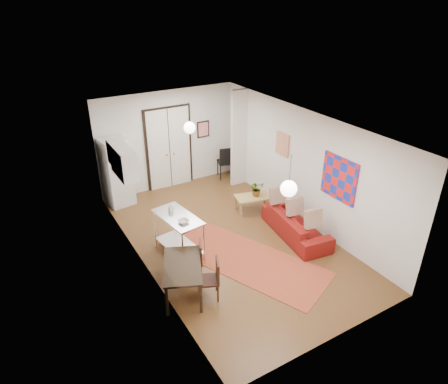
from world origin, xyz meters
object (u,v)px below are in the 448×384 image
kitchen_counter (178,229)px  fridge (117,172)px  sofa (296,225)px  coffee_table (253,198)px  dining_table (183,268)px  dining_chair_near (190,256)px  dining_chair_far (206,274)px  black_side_chair (224,158)px

kitchen_counter → fridge: 3.06m
sofa → coffee_table: size_ratio=1.97×
fridge → dining_table: fridge is taller
sofa → dining_table: bearing=106.8°
coffee_table → dining_chair_near: size_ratio=1.23×
kitchen_counter → dining_chair_far: size_ratio=1.56×
kitchen_counter → black_side_chair: size_ratio=1.26×
sofa → black_side_chair: (0.25, 3.89, 0.32)m
coffee_table → black_side_chair: (0.45, 2.33, 0.25)m
coffee_table → dining_chair_near: dining_chair_near is taller
coffee_table → black_side_chair: bearing=79.0°
fridge → dining_chair_far: 4.59m
sofa → dining_table: dining_table is taller
coffee_table → dining_chair_near: bearing=-148.7°
dining_chair_far → fridge: bearing=-152.3°
kitchen_counter → dining_chair_near: (-0.13, -0.85, -0.14)m
sofa → dining_chair_near: (-2.88, -0.07, 0.19)m
dining_table → dining_chair_far: dining_chair_far is taller
black_side_chair → fridge: bearing=18.9°
sofa → dining_chair_far: 2.99m
coffee_table → kitchen_counter: bearing=-163.0°
sofa → dining_chair_near: dining_chair_near is taller
fridge → dining_table: 4.30m
fridge → black_side_chair: bearing=-6.3°
kitchen_counter → fridge: bearing=90.4°
sofa → coffee_table: 1.57m
dining_table → black_side_chair: bearing=51.5°
dining_chair_far → black_side_chair: black_side_chair is taller
kitchen_counter → dining_chair_near: 0.87m
coffee_table → fridge: size_ratio=0.55×
dining_chair_far → kitchen_counter: bearing=-161.1°
dining_table → dining_chair_near: size_ratio=1.67×
sofa → dining_chair_far: dining_chair_far is taller
fridge → black_side_chair: fridge is taller
coffee_table → black_side_chair: black_side_chair is taller
coffee_table → sofa: bearing=-82.7°
sofa → kitchen_counter: bearing=82.2°
kitchen_counter → black_side_chair: bearing=38.0°
kitchen_counter → black_side_chair: (3.00, 3.11, -0.01)m
coffee_table → dining_chair_far: size_ratio=1.23×
dining_chair_near → black_side_chair: (3.13, 3.96, 0.13)m
dining_chair_far → coffee_table: bearing=154.7°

